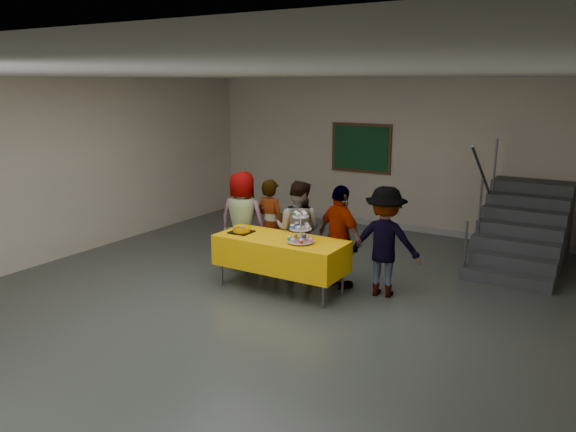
{
  "coord_description": "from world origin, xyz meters",
  "views": [
    {
      "loc": [
        4.01,
        -5.62,
        2.91
      ],
      "look_at": [
        -0.03,
        1.05,
        1.05
      ],
      "focal_mm": 35.0,
      "sensor_mm": 36.0,
      "label": 1
    }
  ],
  "objects_px": {
    "schoolchild_a": "(242,220)",
    "schoolchild_d": "(340,237)",
    "bear_cake": "(242,229)",
    "schoolchild_c": "(298,230)",
    "bake_table": "(281,253)",
    "schoolchild_b": "(271,225)",
    "cupcake_stand": "(301,231)",
    "schoolchild_e": "(385,242)",
    "staircase": "(524,232)",
    "noticeboard": "(361,148)"
  },
  "relations": [
    {
      "from": "schoolchild_c",
      "to": "bake_table",
      "type": "bearing_deg",
      "value": 86.98
    },
    {
      "from": "bake_table",
      "to": "schoolchild_e",
      "type": "height_order",
      "value": "schoolchild_e"
    },
    {
      "from": "schoolchild_c",
      "to": "staircase",
      "type": "relative_size",
      "value": 0.63
    },
    {
      "from": "cupcake_stand",
      "to": "schoolchild_e",
      "type": "height_order",
      "value": "schoolchild_e"
    },
    {
      "from": "staircase",
      "to": "bear_cake",
      "type": "bearing_deg",
      "value": -135.42
    },
    {
      "from": "bear_cake",
      "to": "noticeboard",
      "type": "xyz_separation_m",
      "value": [
        0.02,
        4.16,
        0.77
      ]
    },
    {
      "from": "staircase",
      "to": "schoolchild_d",
      "type": "bearing_deg",
      "value": -126.73
    },
    {
      "from": "schoolchild_b",
      "to": "schoolchild_d",
      "type": "distance_m",
      "value": 1.31
    },
    {
      "from": "schoolchild_b",
      "to": "staircase",
      "type": "height_order",
      "value": "staircase"
    },
    {
      "from": "bake_table",
      "to": "cupcake_stand",
      "type": "xyz_separation_m",
      "value": [
        0.36,
        -0.07,
        0.39
      ]
    },
    {
      "from": "bear_cake",
      "to": "schoolchild_c",
      "type": "xyz_separation_m",
      "value": [
        0.59,
        0.63,
        -0.08
      ]
    },
    {
      "from": "cupcake_stand",
      "to": "staircase",
      "type": "relative_size",
      "value": 0.19
    },
    {
      "from": "schoolchild_b",
      "to": "schoolchild_c",
      "type": "height_order",
      "value": "schoolchild_c"
    },
    {
      "from": "bear_cake",
      "to": "staircase",
      "type": "distance_m",
      "value": 4.75
    },
    {
      "from": "cupcake_stand",
      "to": "schoolchild_e",
      "type": "distance_m",
      "value": 1.18
    },
    {
      "from": "cupcake_stand",
      "to": "schoolchild_a",
      "type": "distance_m",
      "value": 1.57
    },
    {
      "from": "bear_cake",
      "to": "staircase",
      "type": "relative_size",
      "value": 0.15
    },
    {
      "from": "cupcake_stand",
      "to": "schoolchild_c",
      "type": "relative_size",
      "value": 0.3
    },
    {
      "from": "bake_table",
      "to": "staircase",
      "type": "xyz_separation_m",
      "value": [
        2.73,
        3.28,
        -0.07
      ]
    },
    {
      "from": "bear_cake",
      "to": "schoolchild_c",
      "type": "height_order",
      "value": "schoolchild_c"
    },
    {
      "from": "schoolchild_a",
      "to": "schoolchild_d",
      "type": "xyz_separation_m",
      "value": [
        1.74,
        -0.03,
        -0.03
      ]
    },
    {
      "from": "cupcake_stand",
      "to": "bake_table",
      "type": "bearing_deg",
      "value": 169.46
    },
    {
      "from": "schoolchild_e",
      "to": "bear_cake",
      "type": "bearing_deg",
      "value": 7.32
    },
    {
      "from": "bear_cake",
      "to": "schoolchild_c",
      "type": "bearing_deg",
      "value": 46.59
    },
    {
      "from": "schoolchild_a",
      "to": "schoolchild_e",
      "type": "distance_m",
      "value": 2.39
    },
    {
      "from": "bear_cake",
      "to": "schoolchild_c",
      "type": "relative_size",
      "value": 0.24
    },
    {
      "from": "bake_table",
      "to": "schoolchild_d",
      "type": "relative_size",
      "value": 1.25
    },
    {
      "from": "cupcake_stand",
      "to": "noticeboard",
      "type": "relative_size",
      "value": 0.34
    },
    {
      "from": "bake_table",
      "to": "schoolchild_b",
      "type": "xyz_separation_m",
      "value": [
        -0.63,
        0.71,
        0.17
      ]
    },
    {
      "from": "cupcake_stand",
      "to": "schoolchild_a",
      "type": "bearing_deg",
      "value": 156.3
    },
    {
      "from": "bake_table",
      "to": "schoolchild_b",
      "type": "bearing_deg",
      "value": 131.39
    },
    {
      "from": "schoolchild_e",
      "to": "staircase",
      "type": "relative_size",
      "value": 0.64
    },
    {
      "from": "schoolchild_d",
      "to": "staircase",
      "type": "distance_m",
      "value": 3.45
    },
    {
      "from": "noticeboard",
      "to": "schoolchild_d",
      "type": "bearing_deg",
      "value": -70.1
    },
    {
      "from": "schoolchild_e",
      "to": "noticeboard",
      "type": "distance_m",
      "value": 4.11
    },
    {
      "from": "cupcake_stand",
      "to": "schoolchild_d",
      "type": "relative_size",
      "value": 0.3
    },
    {
      "from": "schoolchild_a",
      "to": "schoolchild_e",
      "type": "bearing_deg",
      "value": 169.34
    },
    {
      "from": "bear_cake",
      "to": "schoolchild_d",
      "type": "distance_m",
      "value": 1.44
    },
    {
      "from": "schoolchild_c",
      "to": "noticeboard",
      "type": "relative_size",
      "value": 1.15
    },
    {
      "from": "schoolchild_b",
      "to": "schoolchild_e",
      "type": "height_order",
      "value": "schoolchild_e"
    },
    {
      "from": "schoolchild_d",
      "to": "staircase",
      "type": "bearing_deg",
      "value": -102.61
    },
    {
      "from": "bake_table",
      "to": "schoolchild_a",
      "type": "distance_m",
      "value": 1.22
    },
    {
      "from": "bear_cake",
      "to": "schoolchild_b",
      "type": "bearing_deg",
      "value": 88.54
    },
    {
      "from": "cupcake_stand",
      "to": "schoolchild_d",
      "type": "xyz_separation_m",
      "value": [
        0.31,
        0.6,
        -0.19
      ]
    },
    {
      "from": "schoolchild_a",
      "to": "schoolchild_d",
      "type": "height_order",
      "value": "schoolchild_a"
    },
    {
      "from": "schoolchild_d",
      "to": "schoolchild_b",
      "type": "bearing_deg",
      "value": 16.03
    },
    {
      "from": "cupcake_stand",
      "to": "bear_cake",
      "type": "xyz_separation_m",
      "value": [
        -1.01,
        0.02,
        -0.11
      ]
    },
    {
      "from": "staircase",
      "to": "cupcake_stand",
      "type": "bearing_deg",
      "value": -125.23
    },
    {
      "from": "schoolchild_b",
      "to": "schoolchild_e",
      "type": "distance_m",
      "value": 1.96
    },
    {
      "from": "schoolchild_a",
      "to": "schoolchild_d",
      "type": "relative_size",
      "value": 1.03
    }
  ]
}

